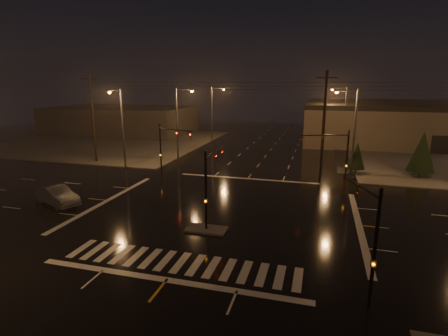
% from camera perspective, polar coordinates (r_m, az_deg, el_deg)
% --- Properties ---
extents(ground, '(140.00, 140.00, 0.00)m').
position_cam_1_polar(ground, '(29.84, -0.46, -7.14)').
color(ground, black).
rests_on(ground, ground).
extents(sidewalk_nw, '(36.00, 36.00, 0.12)m').
position_cam_1_polar(sidewalk_nw, '(69.00, -17.87, 4.18)').
color(sidewalk_nw, '#4C4A44').
rests_on(sidewalk_nw, ground).
extents(median_island, '(3.00, 1.60, 0.15)m').
position_cam_1_polar(median_island, '(26.27, -2.90, -9.96)').
color(median_island, '#4C4A44').
rests_on(median_island, ground).
extents(crosswalk, '(15.00, 2.60, 0.01)m').
position_cam_1_polar(crosswalk, '(22.10, -7.12, -15.06)').
color(crosswalk, beige).
rests_on(crosswalk, ground).
extents(stop_bar_near, '(16.00, 0.50, 0.01)m').
position_cam_1_polar(stop_bar_near, '(20.52, -9.35, -17.58)').
color(stop_bar_near, beige).
rests_on(stop_bar_near, ground).
extents(stop_bar_far, '(16.00, 0.50, 0.01)m').
position_cam_1_polar(stop_bar_far, '(40.02, 3.88, -1.74)').
color(stop_bar_far, beige).
rests_on(stop_bar_far, ground).
extents(commercial_block, '(30.00, 18.00, 5.60)m').
position_cam_1_polar(commercial_block, '(81.36, -16.37, 7.57)').
color(commercial_block, '#403B38').
rests_on(commercial_block, ground).
extents(signal_mast_median, '(0.25, 4.59, 6.00)m').
position_cam_1_polar(signal_mast_median, '(25.88, -2.35, -1.68)').
color(signal_mast_median, black).
rests_on(signal_mast_median, ground).
extents(signal_mast_ne, '(4.84, 1.86, 6.00)m').
position_cam_1_polar(signal_mast_ne, '(37.62, 18.02, 2.55)').
color(signal_mast_ne, black).
rests_on(signal_mast_ne, ground).
extents(signal_mast_nw, '(4.84, 1.86, 6.00)m').
position_cam_1_polar(signal_mast_nw, '(41.32, -9.32, 3.98)').
color(signal_mast_nw, black).
rests_on(signal_mast_nw, ground).
extents(signal_mast_se, '(1.55, 3.87, 6.00)m').
position_cam_1_polar(signal_mast_se, '(18.58, 22.47, -9.16)').
color(signal_mast_se, black).
rests_on(signal_mast_se, ground).
extents(streetlight_1, '(2.77, 0.32, 10.00)m').
position_cam_1_polar(streetlight_1, '(48.87, -7.36, 7.89)').
color(streetlight_1, '#38383A').
rests_on(streetlight_1, ground).
extents(streetlight_2, '(2.77, 0.32, 10.00)m').
position_cam_1_polar(streetlight_2, '(63.87, -1.75, 9.31)').
color(streetlight_2, '#38383A').
rests_on(streetlight_2, ground).
extents(streetlight_3, '(2.77, 0.32, 10.00)m').
position_cam_1_polar(streetlight_3, '(43.23, 20.18, 6.44)').
color(streetlight_3, '#38383A').
rests_on(streetlight_3, ground).
extents(streetlight_4, '(2.77, 0.32, 10.00)m').
position_cam_1_polar(streetlight_4, '(63.10, 18.86, 8.55)').
color(streetlight_4, '#38383A').
rests_on(streetlight_4, ground).
extents(streetlight_5, '(0.32, 2.77, 10.00)m').
position_cam_1_polar(streetlight_5, '(45.04, -16.45, 6.97)').
color(streetlight_5, '#38383A').
rests_on(streetlight_5, ground).
extents(utility_pole_0, '(2.20, 0.32, 12.00)m').
position_cam_1_polar(utility_pole_0, '(50.68, -20.63, 7.71)').
color(utility_pole_0, black).
rests_on(utility_pole_0, ground).
extents(utility_pole_1, '(2.20, 0.32, 12.00)m').
position_cam_1_polar(utility_pole_1, '(41.07, 15.97, 6.88)').
color(utility_pole_1, black).
rests_on(utility_pole_1, ground).
extents(conifer_0, '(2.03, 2.03, 3.88)m').
position_cam_1_polar(conifer_0, '(44.28, 20.86, 1.92)').
color(conifer_0, black).
rests_on(conifer_0, ground).
extents(conifer_1, '(2.99, 2.99, 5.37)m').
position_cam_1_polar(conifer_1, '(45.89, 29.63, 2.36)').
color(conifer_1, black).
rests_on(conifer_1, ground).
extents(car_crossing, '(5.34, 3.55, 1.66)m').
position_cam_1_polar(car_crossing, '(34.76, -25.59, -4.05)').
color(car_crossing, '#4F5356').
rests_on(car_crossing, ground).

